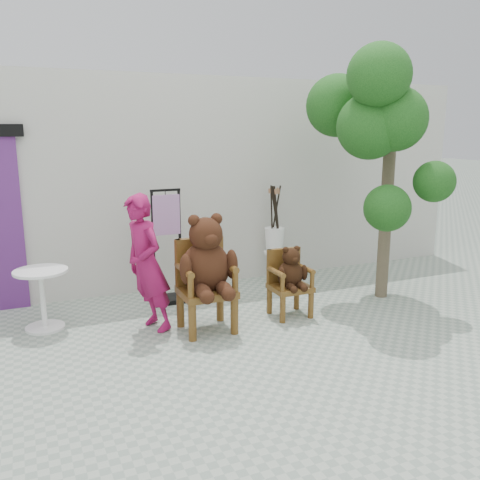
{
  "coord_description": "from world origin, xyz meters",
  "views": [
    {
      "loc": [
        -2.39,
        -4.31,
        2.25
      ],
      "look_at": [
        -0.0,
        1.2,
        0.95
      ],
      "focal_mm": 38.0,
      "sensor_mm": 36.0,
      "label": 1
    }
  ],
  "objects_px": {
    "chair_small": "(290,275)",
    "tree": "(375,121)",
    "cafe_table": "(42,292)",
    "stool_bucket": "(274,239)",
    "display_stand": "(167,259)",
    "chair_big": "(206,266)",
    "person": "(147,264)"
  },
  "relations": [
    {
      "from": "person",
      "to": "stool_bucket",
      "type": "distance_m",
      "value": 2.55
    },
    {
      "from": "display_stand",
      "to": "stool_bucket",
      "type": "distance_m",
      "value": 1.79
    },
    {
      "from": "cafe_table",
      "to": "chair_small",
      "type": "bearing_deg",
      "value": -14.62
    },
    {
      "from": "chair_big",
      "to": "stool_bucket",
      "type": "height_order",
      "value": "stool_bucket"
    },
    {
      "from": "person",
      "to": "stool_bucket",
      "type": "relative_size",
      "value": 1.09
    },
    {
      "from": "stool_bucket",
      "to": "display_stand",
      "type": "bearing_deg",
      "value": -169.38
    },
    {
      "from": "chair_big",
      "to": "cafe_table",
      "type": "height_order",
      "value": "chair_big"
    },
    {
      "from": "person",
      "to": "stool_bucket",
      "type": "height_order",
      "value": "person"
    },
    {
      "from": "person",
      "to": "cafe_table",
      "type": "relative_size",
      "value": 2.24
    },
    {
      "from": "stool_bucket",
      "to": "chair_big",
      "type": "bearing_deg",
      "value": -137.87
    },
    {
      "from": "display_stand",
      "to": "stool_bucket",
      "type": "xyz_separation_m",
      "value": [
        1.75,
        0.33,
        0.06
      ]
    },
    {
      "from": "person",
      "to": "tree",
      "type": "height_order",
      "value": "tree"
    },
    {
      "from": "chair_small",
      "to": "cafe_table",
      "type": "relative_size",
      "value": 1.25
    },
    {
      "from": "chair_small",
      "to": "display_stand",
      "type": "relative_size",
      "value": 0.58
    },
    {
      "from": "stool_bucket",
      "to": "tree",
      "type": "distance_m",
      "value": 2.26
    },
    {
      "from": "chair_small",
      "to": "display_stand",
      "type": "xyz_separation_m",
      "value": [
        -1.24,
        1.08,
        0.07
      ]
    },
    {
      "from": "chair_small",
      "to": "tree",
      "type": "distance_m",
      "value": 2.29
    },
    {
      "from": "chair_big",
      "to": "stool_bucket",
      "type": "relative_size",
      "value": 0.93
    },
    {
      "from": "cafe_table",
      "to": "stool_bucket",
      "type": "xyz_separation_m",
      "value": [
        3.33,
        0.68,
        0.2
      ]
    },
    {
      "from": "cafe_table",
      "to": "stool_bucket",
      "type": "bearing_deg",
      "value": 11.56
    },
    {
      "from": "chair_big",
      "to": "tree",
      "type": "relative_size",
      "value": 0.42
    },
    {
      "from": "person",
      "to": "tree",
      "type": "distance_m",
      "value": 3.42
    },
    {
      "from": "chair_big",
      "to": "chair_small",
      "type": "distance_m",
      "value": 1.13
    },
    {
      "from": "person",
      "to": "display_stand",
      "type": "distance_m",
      "value": 1.03
    },
    {
      "from": "chair_small",
      "to": "cafe_table",
      "type": "distance_m",
      "value": 2.91
    },
    {
      "from": "chair_small",
      "to": "person",
      "type": "relative_size",
      "value": 0.56
    },
    {
      "from": "cafe_table",
      "to": "tree",
      "type": "distance_m",
      "value": 4.59
    },
    {
      "from": "stool_bucket",
      "to": "tree",
      "type": "xyz_separation_m",
      "value": [
        0.8,
        -1.2,
        1.73
      ]
    },
    {
      "from": "display_stand",
      "to": "stool_bucket",
      "type": "height_order",
      "value": "display_stand"
    },
    {
      "from": "tree",
      "to": "person",
      "type": "bearing_deg",
      "value": -179.64
    },
    {
      "from": "chair_small",
      "to": "person",
      "type": "height_order",
      "value": "person"
    },
    {
      "from": "person",
      "to": "tree",
      "type": "xyz_separation_m",
      "value": [
        3.03,
        0.02,
        1.58
      ]
    }
  ]
}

